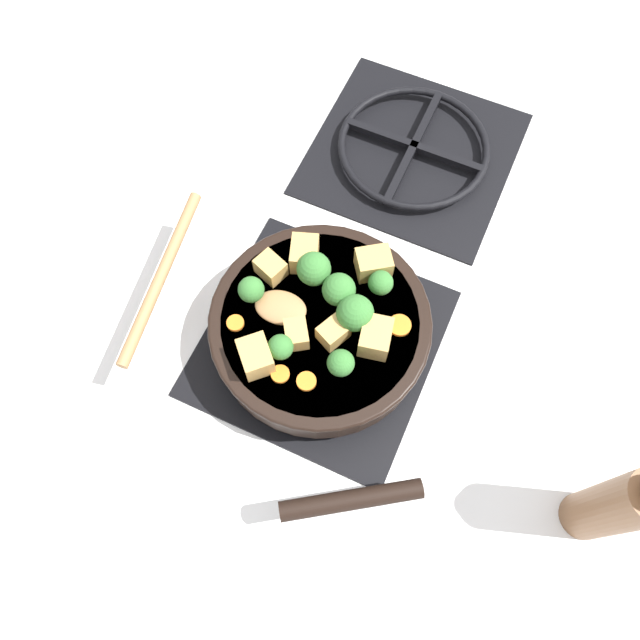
# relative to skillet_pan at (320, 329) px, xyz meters

# --- Properties ---
(ground_plane) EXTENTS (2.40, 2.40, 0.00)m
(ground_plane) POSITION_rel_skillet_pan_xyz_m (-0.00, 0.00, -0.06)
(ground_plane) COLOR white
(front_burner_grate) EXTENTS (0.31, 0.31, 0.03)m
(front_burner_grate) POSITION_rel_skillet_pan_xyz_m (-0.00, 0.00, -0.05)
(front_burner_grate) COLOR black
(front_burner_grate) RESTS_ON ground_plane
(rear_burner_grate) EXTENTS (0.31, 0.31, 0.03)m
(rear_burner_grate) POSITION_rel_skillet_pan_xyz_m (-0.00, 0.36, -0.05)
(rear_burner_grate) COLOR black
(rear_burner_grate) RESTS_ON ground_plane
(skillet_pan) EXTENTS (0.35, 0.39, 0.06)m
(skillet_pan) POSITION_rel_skillet_pan_xyz_m (0.00, 0.00, 0.00)
(skillet_pan) COLOR black
(skillet_pan) RESTS_ON front_burner_grate
(wooden_spoon) EXTENTS (0.23, 0.26, 0.02)m
(wooden_spoon) POSITION_rel_skillet_pan_xyz_m (-0.15, -0.02, 0.03)
(wooden_spoon) COLOR #A87A4C
(wooden_spoon) RESTS_ON skillet_pan
(tofu_cube_center_large) EXTENTS (0.05, 0.05, 0.04)m
(tofu_cube_center_large) POSITION_rel_skillet_pan_xyz_m (0.07, 0.00, 0.04)
(tofu_cube_center_large) COLOR tan
(tofu_cube_center_large) RESTS_ON skillet_pan
(tofu_cube_near_handle) EXTENTS (0.04, 0.04, 0.03)m
(tofu_cube_near_handle) POSITION_rel_skillet_pan_xyz_m (-0.02, -0.03, 0.04)
(tofu_cube_near_handle) COLOR tan
(tofu_cube_near_handle) RESTS_ON skillet_pan
(tofu_cube_east_chunk) EXTENTS (0.06, 0.06, 0.04)m
(tofu_cube_east_chunk) POSITION_rel_skillet_pan_xyz_m (-0.05, -0.08, 0.04)
(tofu_cube_east_chunk) COLOR tan
(tofu_cube_east_chunk) RESTS_ON skillet_pan
(tofu_cube_west_chunk) EXTENTS (0.04, 0.04, 0.03)m
(tofu_cube_west_chunk) POSITION_rel_skillet_pan_xyz_m (0.02, -0.01, 0.04)
(tofu_cube_west_chunk) COLOR tan
(tofu_cube_west_chunk) RESTS_ON skillet_pan
(tofu_cube_back_piece) EXTENTS (0.05, 0.05, 0.04)m
(tofu_cube_back_piece) POSITION_rel_skillet_pan_xyz_m (-0.06, 0.07, 0.04)
(tofu_cube_back_piece) COLOR tan
(tofu_cube_back_piece) RESTS_ON skillet_pan
(tofu_cube_front_piece) EXTENTS (0.06, 0.05, 0.04)m
(tofu_cube_front_piece) POSITION_rel_skillet_pan_xyz_m (0.03, 0.10, 0.04)
(tofu_cube_front_piece) COLOR tan
(tofu_cube_front_piece) RESTS_ON skillet_pan
(tofu_cube_mid_small) EXTENTS (0.04, 0.04, 0.03)m
(tofu_cube_mid_small) POSITION_rel_skillet_pan_xyz_m (-0.09, 0.04, 0.04)
(tofu_cube_mid_small) COLOR tan
(tofu_cube_mid_small) RESTS_ON skillet_pan
(broccoli_floret_near_spoon) EXTENTS (0.05, 0.05, 0.05)m
(broccoli_floret_near_spoon) POSITION_rel_skillet_pan_xyz_m (0.04, 0.02, 0.05)
(broccoli_floret_near_spoon) COLOR #709956
(broccoli_floret_near_spoon) RESTS_ON skillet_pan
(broccoli_floret_center_top) EXTENTS (0.03, 0.03, 0.04)m
(broccoli_floret_center_top) POSITION_rel_skillet_pan_xyz_m (-0.03, -0.06, 0.05)
(broccoli_floret_center_top) COLOR #709956
(broccoli_floret_center_top) RESTS_ON skillet_pan
(broccoli_floret_east_rim) EXTENTS (0.03, 0.03, 0.04)m
(broccoli_floret_east_rim) POSITION_rel_skillet_pan_xyz_m (0.05, -0.05, 0.05)
(broccoli_floret_east_rim) COLOR #709956
(broccoli_floret_east_rim) RESTS_ON skillet_pan
(broccoli_floret_west_rim) EXTENTS (0.04, 0.04, 0.05)m
(broccoli_floret_west_rim) POSITION_rel_skillet_pan_xyz_m (-0.03, 0.05, 0.05)
(broccoli_floret_west_rim) COLOR #709956
(broccoli_floret_west_rim) RESTS_ON skillet_pan
(broccoli_floret_north_edge) EXTENTS (0.03, 0.03, 0.04)m
(broccoli_floret_north_edge) POSITION_rel_skillet_pan_xyz_m (-0.09, -0.01, 0.05)
(broccoli_floret_north_edge) COLOR #709956
(broccoli_floret_north_edge) RESTS_ON skillet_pan
(broccoli_floret_south_cluster) EXTENTS (0.04, 0.04, 0.05)m
(broccoli_floret_south_cluster) POSITION_rel_skillet_pan_xyz_m (0.01, 0.04, 0.05)
(broccoli_floret_south_cluster) COLOR #709956
(broccoli_floret_south_cluster) RESTS_ON skillet_pan
(broccoli_floret_mid_floret) EXTENTS (0.03, 0.03, 0.04)m
(broccoli_floret_mid_floret) POSITION_rel_skillet_pan_xyz_m (0.05, 0.07, 0.05)
(broccoli_floret_mid_floret) COLOR #709956
(broccoli_floret_mid_floret) RESTS_ON skillet_pan
(carrot_slice_orange_thin) EXTENTS (0.02, 0.02, 0.01)m
(carrot_slice_orange_thin) POSITION_rel_skillet_pan_xyz_m (0.02, -0.08, 0.03)
(carrot_slice_orange_thin) COLOR orange
(carrot_slice_orange_thin) RESTS_ON skillet_pan
(carrot_slice_near_center) EXTENTS (0.02, 0.02, 0.01)m
(carrot_slice_near_center) POSITION_rel_skillet_pan_xyz_m (-0.02, -0.09, 0.03)
(carrot_slice_near_center) COLOR orange
(carrot_slice_near_center) RESTS_ON skillet_pan
(carrot_slice_edge_slice) EXTENTS (0.03, 0.03, 0.01)m
(carrot_slice_edge_slice) POSITION_rel_skillet_pan_xyz_m (0.09, 0.04, 0.03)
(carrot_slice_edge_slice) COLOR orange
(carrot_slice_edge_slice) RESTS_ON skillet_pan
(carrot_slice_under_broccoli) EXTENTS (0.02, 0.02, 0.01)m
(carrot_slice_under_broccoli) POSITION_rel_skillet_pan_xyz_m (-0.10, -0.05, 0.03)
(carrot_slice_under_broccoli) COLOR orange
(carrot_slice_under_broccoli) RESTS_ON skillet_pan
(pepper_mill) EXTENTS (0.06, 0.06, 0.23)m
(pepper_mill) POSITION_rel_skillet_pan_xyz_m (0.39, -0.07, 0.05)
(pepper_mill) COLOR brown
(pepper_mill) RESTS_ON ground_plane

